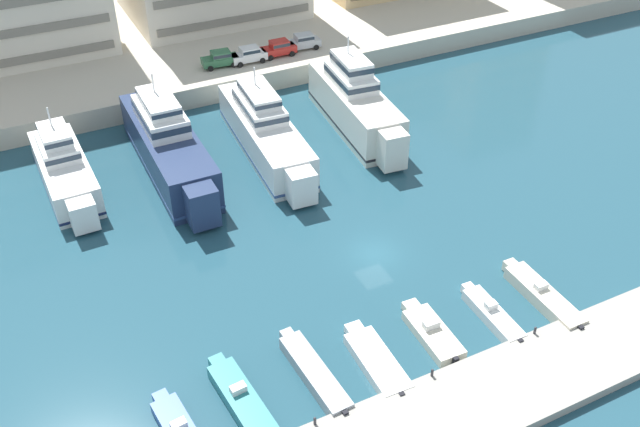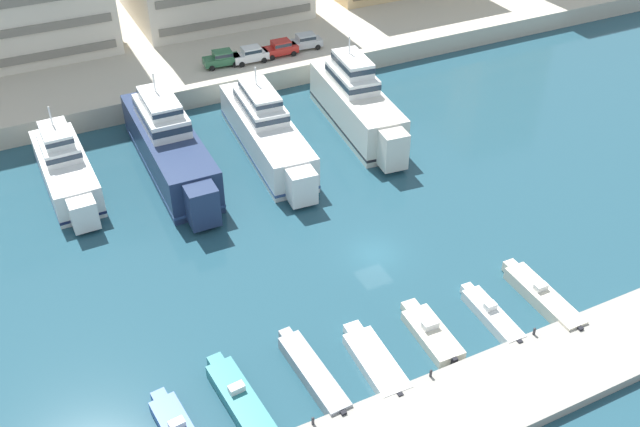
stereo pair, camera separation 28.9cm
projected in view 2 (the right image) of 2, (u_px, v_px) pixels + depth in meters
The scene contains 19 objects.
ground_plane at pixel (375, 254), 57.89m from camera, with size 400.00×400.00×0.00m, color #234C5B.
pier_dock at pixel (498, 393), 46.02m from camera, with size 120.00×6.17×0.78m, color #9E998E.
yacht_white_far_left at pixel (65, 168), 64.38m from camera, with size 4.25×15.47×7.40m.
yacht_navy_left at pixel (169, 145), 66.33m from camera, with size 4.86×20.89×8.87m.
yacht_white_mid_left at pixel (266, 131), 69.19m from camera, with size 5.57×20.46×7.97m.
yacht_ivory_center_left at pixel (357, 104), 72.77m from camera, with size 5.86×18.80×9.13m.
motorboat_teal_left at pixel (239, 399), 45.44m from camera, with size 2.43×7.90×1.50m.
motorboat_grey_mid_left at pixel (313, 373), 47.20m from camera, with size 2.00×8.35×1.01m.
motorboat_white_center_left at pixel (375, 361), 48.12m from camera, with size 2.35×7.25×0.86m.
motorboat_cream_center at pixel (431, 333), 50.28m from camera, with size 2.30×6.50×1.29m.
motorboat_white_center_right at pixel (491, 315), 51.62m from camera, with size 1.66×6.74×1.36m.
motorboat_cream_mid_right at pixel (542, 297), 53.05m from camera, with size 1.83×8.33×1.47m.
car_green_far_left at pixel (222, 58), 80.40m from camera, with size 4.23×2.20×1.80m.
car_white_left at pixel (251, 54), 81.25m from camera, with size 4.13×1.99×1.80m.
car_red_mid_left at pixel (280, 48), 82.71m from camera, with size 4.12×1.97×1.80m.
car_silver_center_left at pixel (305, 41), 84.25m from camera, with size 4.21×2.16×1.80m.
bollard_west at pixel (313, 421), 43.42m from camera, with size 0.20×0.20×0.61m.
bollard_west_mid at pixel (431, 373), 46.43m from camera, with size 0.20×0.20×0.61m.
bollard_east_mid at pixel (534, 331), 49.44m from camera, with size 0.20×0.20×0.61m.
Camera 2 is at (-23.57, -38.03, 37.14)m, focal length 40.00 mm.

